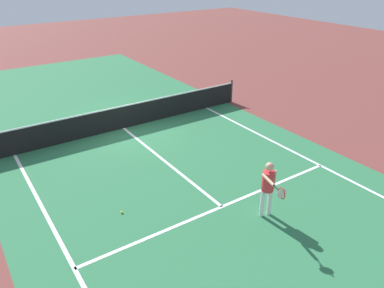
{
  "coord_description": "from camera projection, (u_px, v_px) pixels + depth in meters",
  "views": [
    {
      "loc": [
        -5.39,
        -12.94,
        6.11
      ],
      "look_at": [
        0.36,
        -4.39,
        1.0
      ],
      "focal_mm": 35.02,
      "sensor_mm": 36.0,
      "label": 1
    }
  ],
  "objects": [
    {
      "name": "ground_plane",
      "position": [
        124.0,
        128.0,
        15.03
      ],
      "size": [
        60.0,
        60.0,
        0.0
      ],
      "primitive_type": "plane",
      "color": "brown"
    },
    {
      "name": "court_surface_inbounds",
      "position": [
        124.0,
        128.0,
        15.03
      ],
      "size": [
        10.62,
        24.4,
        0.0
      ],
      "primitive_type": "cube",
      "color": "#2D7247",
      "rests_on": "ground_plane"
    },
    {
      "name": "line_sideline_left",
      "position": [
        68.0,
        256.0,
        8.56
      ],
      "size": [
        0.1,
        11.89,
        0.01
      ],
      "primitive_type": "cube",
      "color": "white",
      "rests_on": "ground_plane"
    },
    {
      "name": "line_sideline_right",
      "position": [
        309.0,
        160.0,
        12.67
      ],
      "size": [
        0.1,
        11.89,
        0.01
      ],
      "primitive_type": "cube",
      "color": "white",
      "rests_on": "ground_plane"
    },
    {
      "name": "line_service_near",
      "position": [
        222.0,
        207.0,
        10.28
      ],
      "size": [
        8.22,
        0.1,
        0.01
      ],
      "primitive_type": "cube",
      "color": "white",
      "rests_on": "ground_plane"
    },
    {
      "name": "line_center_service",
      "position": [
        164.0,
        160.0,
        12.65
      ],
      "size": [
        0.1,
        6.4,
        0.01
      ],
      "primitive_type": "cube",
      "color": "white",
      "rests_on": "ground_plane"
    },
    {
      "name": "net",
      "position": [
        123.0,
        117.0,
        14.82
      ],
      "size": [
        11.19,
        0.09,
        1.07
      ],
      "color": "#33383D",
      "rests_on": "ground_plane"
    },
    {
      "name": "player_near",
      "position": [
        268.0,
        184.0,
        9.5
      ],
      "size": [
        0.71,
        1.11,
        1.58
      ],
      "color": "white",
      "rests_on": "ground_plane"
    },
    {
      "name": "tennis_ball_mid_court",
      "position": [
        122.0,
        212.0,
        10.0
      ],
      "size": [
        0.07,
        0.07,
        0.07
      ],
      "primitive_type": "sphere",
      "color": "#CCE033",
      "rests_on": "ground_plane"
    }
  ]
}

